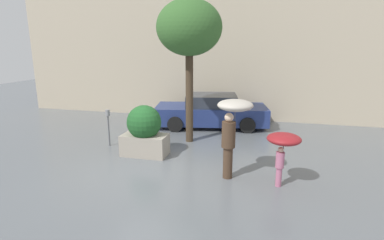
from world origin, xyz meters
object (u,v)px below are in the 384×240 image
parking_meter (108,120)px  street_tree (189,29)px  person_adult (233,120)px  planter_box (144,131)px  parked_car_near (211,112)px  person_child (283,143)px

parking_meter → street_tree: bearing=24.6°
person_adult → street_tree: size_ratio=0.42×
planter_box → parked_car_near: 4.10m
street_tree → parking_meter: (-2.50, -1.14, -2.92)m
person_adult → parking_meter: bearing=129.1°
person_child → street_tree: bearing=87.9°
planter_box → street_tree: 3.60m
planter_box → parked_car_near: planter_box is taller
planter_box → person_adult: size_ratio=0.77×
parked_car_near → person_adult: bearing=-174.4°
person_adult → street_tree: street_tree is taller
planter_box → person_child: 4.16m
person_adult → street_tree: (-1.78, 2.66, 2.30)m
person_child → parked_car_near: size_ratio=0.27×
person_adult → street_tree: bearing=92.4°
person_child → parked_car_near: bearing=68.9°
person_child → person_adult: bearing=123.1°
planter_box → parking_meter: planter_box is taller
planter_box → person_adult: person_adult is taller
planter_box → parking_meter: bearing=160.5°
planter_box → parked_car_near: (1.35, 3.87, -0.15)m
planter_box → parked_car_near: bearing=70.8°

